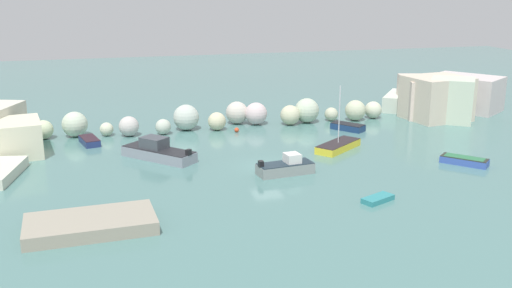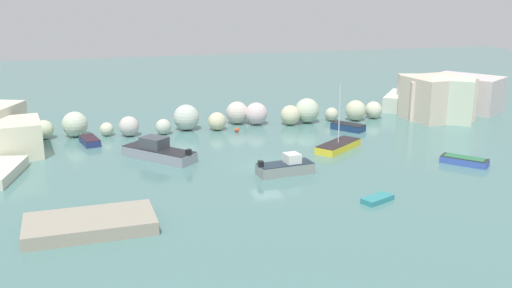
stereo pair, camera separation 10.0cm
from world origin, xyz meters
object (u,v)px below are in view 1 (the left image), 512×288
Objects in this scene: stone_dock at (91,224)px; moored_boat_3 at (464,160)px; moored_boat_6 at (348,127)px; moored_boat_1 at (338,146)px; moored_boat_4 at (378,199)px; moored_boat_2 at (158,152)px; moored_boat_5 at (90,141)px; channel_buoy at (237,130)px; moored_boat_0 at (286,167)px.

moored_boat_3 is (30.72, 5.93, -0.08)m from stone_dock.
moored_boat_3 is at bearing -18.22° from moored_boat_6.
moored_boat_1 is 13.43m from moored_boat_4.
moored_boat_2 is 1.74× the size of moored_boat_3.
moored_boat_2 is 2.45× the size of moored_boat_4.
stone_dock is at bearing -120.30° from moored_boat_3.
moored_boat_3 is at bearing -129.93° from moored_boat_5.
stone_dock is 19.58m from moored_boat_4.
moored_boat_1 reaches higher than stone_dock.
moored_boat_2 reaches higher than moored_boat_3.
moored_boat_2 is 1.92× the size of moored_boat_5.
moored_boat_2 is (-8.89, -7.53, 0.43)m from channel_buoy.
moored_boat_5 is (-5.81, 6.67, -0.34)m from moored_boat_2.
stone_dock is 17.01m from moored_boat_0.
channel_buoy is 14.73m from moored_boat_5.
moored_boat_1 reaches higher than moored_boat_0.
moored_boat_1 is at bearing -170.75° from moored_boat_3.
moored_boat_0 is at bearing -137.06° from moored_boat_3.
moored_boat_2 reaches higher than moored_boat_0.
moored_boat_2 reaches higher than channel_buoy.
stone_dock is at bearing -160.59° from moored_boat_0.
moored_boat_5 is at bearing -129.68° from moored_boat_6.
moored_boat_3 is 1.41× the size of moored_boat_4.
moored_boat_1 is 1.64× the size of moored_boat_6.
moored_boat_0 is 1.29× the size of moored_boat_6.
moored_boat_2 reaches higher than moored_boat_6.
moored_boat_6 is at bearing -106.68° from moored_boat_5.
stone_dock reaches higher than channel_buoy.
moored_boat_0 is 15.54m from moored_boat_3.
moored_boat_0 is at bearing -145.24° from moored_boat_5.
moored_boat_5 reaches higher than moored_boat_3.
moored_boat_1 is at bearing -137.30° from moored_boat_2.
stone_dock reaches higher than moored_boat_6.
moored_boat_6 is (26.18, -1.36, 0.02)m from moored_boat_5.
moored_boat_2 reaches higher than stone_dock.
stone_dock is 1.21× the size of moored_boat_2.
moored_boat_6 reaches higher than channel_buoy.
moored_boat_4 is at bearing -0.51° from stone_dock.
moored_boat_5 is (-14.71, -0.86, 0.08)m from channel_buoy.
moored_boat_3 is (15.46, -1.58, -0.23)m from moored_boat_0.
stone_dock is 25.68m from moored_boat_1.
moored_boat_3 is 14.56m from moored_boat_6.
moored_boat_2 is at bearing -150.01° from moored_boat_3.
moored_boat_2 is (-9.53, 6.92, 0.10)m from moored_boat_0.
moored_boat_1 reaches higher than moored_boat_3.
channel_buoy is 0.07× the size of moored_boat_2.
moored_boat_2 is at bearing -152.63° from moored_boat_5.
moored_boat_4 is (19.58, -0.18, -0.23)m from stone_dock.
channel_buoy is 0.18× the size of moored_boat_4.
moored_boat_0 is at bearing -78.27° from moored_boat_6.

